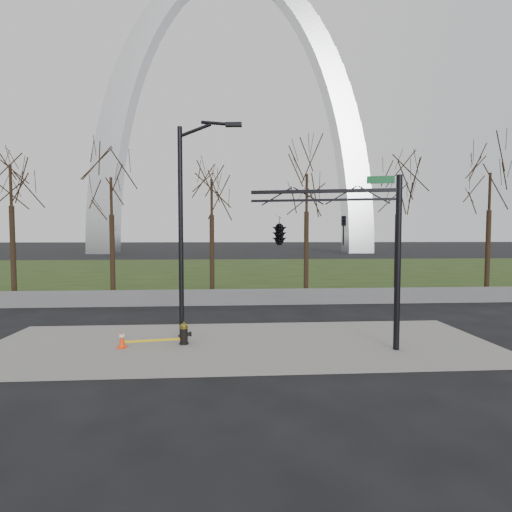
{
  "coord_description": "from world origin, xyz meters",
  "views": [
    {
      "loc": [
        -0.37,
        -13.33,
        3.95
      ],
      "look_at": [
        0.63,
        2.0,
        3.14
      ],
      "focal_mm": 26.16,
      "sensor_mm": 36.0,
      "label": 1
    }
  ],
  "objects": [
    {
      "name": "grass_strip",
      "position": [
        0.0,
        30.0,
        0.03
      ],
      "size": [
        120.0,
        40.0,
        0.06
      ],
      "primitive_type": "cube",
      "color": "#223513",
      "rests_on": "ground"
    },
    {
      "name": "ground",
      "position": [
        0.0,
        0.0,
        0.0
      ],
      "size": [
        500.0,
        500.0,
        0.0
      ],
      "primitive_type": "plane",
      "color": "black",
      "rests_on": "ground"
    },
    {
      "name": "traffic_signal_mast",
      "position": [
        2.05,
        -0.47,
        4.15
      ],
      "size": [
        5.0,
        2.54,
        6.0
      ],
      "rotation": [
        0.0,
        0.0,
        -0.21
      ],
      "color": "black",
      "rests_on": "ground"
    },
    {
      "name": "street_light",
      "position": [
        -2.05,
        0.77,
        4.69
      ],
      "size": [
        2.39,
        0.44,
        8.21
      ],
      "rotation": [
        0.0,
        0.0,
        -0.1
      ],
      "color": "black",
      "rests_on": "ground"
    },
    {
      "name": "guardrail",
      "position": [
        0.0,
        8.0,
        0.45
      ],
      "size": [
        60.0,
        0.3,
        0.9
      ],
      "primitive_type": "cube",
      "color": "#59595B",
      "rests_on": "ground"
    },
    {
      "name": "gateway_arch",
      "position": [
        0.0,
        75.0,
        32.5
      ],
      "size": [
        66.0,
        6.0,
        65.0
      ],
      "primitive_type": null,
      "color": "silver",
      "rests_on": "ground"
    },
    {
      "name": "tree_row",
      "position": [
        7.9,
        12.0,
        4.82
      ],
      "size": [
        61.8,
        4.0,
        9.63
      ],
      "color": "black",
      "rests_on": "ground"
    },
    {
      "name": "traffic_cone",
      "position": [
        -4.18,
        -0.34,
        0.4
      ],
      "size": [
        0.4,
        0.4,
        0.6
      ],
      "rotation": [
        0.0,
        0.0,
        -0.35
      ],
      "color": "#FF3D0D",
      "rests_on": "sidewalk"
    },
    {
      "name": "caution_tape",
      "position": [
        -2.85,
        -0.03,
        0.39
      ],
      "size": [
        2.09,
        1.14,
        0.42
      ],
      "color": "#E0BB0B",
      "rests_on": "ground"
    },
    {
      "name": "sidewalk",
      "position": [
        0.0,
        0.0,
        0.05
      ],
      "size": [
        18.0,
        6.0,
        0.1
      ],
      "primitive_type": "cube",
      "color": "slate",
      "rests_on": "ground"
    },
    {
      "name": "fire_hydrant",
      "position": [
        -2.08,
        -0.05,
        0.47
      ],
      "size": [
        0.5,
        0.36,
        0.81
      ],
      "rotation": [
        0.0,
        0.0,
        0.41
      ],
      "color": "black",
      "rests_on": "sidewalk"
    }
  ]
}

